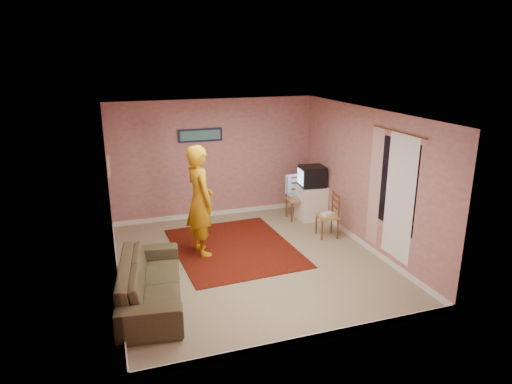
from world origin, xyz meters
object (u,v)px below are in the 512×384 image
object	(u,v)px
sofa	(151,282)
person	(200,201)
chair_b	(328,211)
chair_a	(297,194)
crt_tv	(312,176)
tv_cabinet	(311,202)

from	to	relation	value
sofa	person	bearing A→B (deg)	-28.87
chair_b	chair_a	bearing A→B (deg)	-165.41
chair_b	sofa	size ratio (longest dim) A/B	0.22
crt_tv	sofa	bearing A→B (deg)	-140.16
chair_b	person	distance (m)	2.58
chair_b	tv_cabinet	bearing A→B (deg)	178.74
tv_cabinet	person	world-z (taller)	person
tv_cabinet	crt_tv	bearing A→B (deg)	173.64
chair_a	sofa	bearing A→B (deg)	-141.12
chair_b	sofa	xyz separation A→B (m)	(-3.60, -1.42, -0.22)
tv_cabinet	person	bearing A→B (deg)	-158.99
tv_cabinet	sofa	distance (m)	4.49
chair_a	chair_b	bearing A→B (deg)	-79.71
chair_b	person	size ratio (longest dim) A/B	0.24
person	chair_a	bearing A→B (deg)	-75.79
crt_tv	person	xyz separation A→B (m)	(-2.68, -1.03, 0.04)
tv_cabinet	chair_a	size ratio (longest dim) A/B	1.45
sofa	tv_cabinet	bearing A→B (deg)	-49.05
sofa	crt_tv	bearing A→B (deg)	-49.01
chair_a	sofa	size ratio (longest dim) A/B	0.23
chair_b	sofa	distance (m)	3.88
crt_tv	chair_b	world-z (taller)	crt_tv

